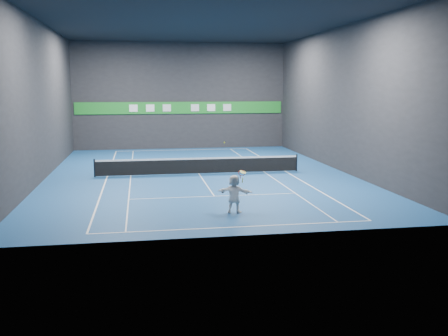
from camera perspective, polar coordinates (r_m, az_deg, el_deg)
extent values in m
plane|color=navy|center=(30.56, -2.88, -0.68)|extent=(26.00, 26.00, 0.00)
plane|color=black|center=(30.33, -3.02, 16.31)|extent=(26.00, 26.00, 0.00)
cube|color=#232325|center=(43.05, -4.97, 8.20)|extent=(18.00, 0.10, 9.00)
cube|color=#232325|center=(17.27, 2.08, 6.70)|extent=(18.00, 0.10, 9.00)
cube|color=#232325|center=(30.42, -20.18, 7.25)|extent=(0.10, 26.00, 9.00)
cube|color=#232325|center=(32.41, 13.21, 7.66)|extent=(0.10, 26.00, 9.00)
cube|color=white|center=(19.08, 1.33, -6.76)|extent=(10.98, 0.08, 0.01)
cube|color=white|center=(42.26, -4.76, 2.07)|extent=(10.98, 0.08, 0.01)
cube|color=white|center=(30.43, -13.20, -0.95)|extent=(0.08, 23.78, 0.01)
cube|color=white|center=(31.66, 7.04, -0.39)|extent=(0.08, 23.78, 0.01)
cube|color=white|center=(30.37, -10.60, -0.89)|extent=(0.06, 23.78, 0.01)
cube|color=white|center=(31.29, 4.62, -0.46)|extent=(0.06, 23.78, 0.01)
cube|color=white|center=(24.33, -1.11, -3.24)|extent=(8.23, 0.06, 0.01)
cube|color=white|center=(36.84, -4.04, 1.02)|extent=(8.23, 0.06, 0.01)
cube|color=white|center=(30.56, -2.88, -0.67)|extent=(0.06, 12.80, 0.01)
imported|color=white|center=(21.03, 1.18, -2.96)|extent=(1.58, 1.07, 1.63)
sphere|color=#D3E526|center=(20.81, 0.04, 2.93)|extent=(0.07, 0.07, 0.07)
cylinder|color=black|center=(30.39, -14.57, 0.00)|extent=(0.10, 0.10, 1.07)
cylinder|color=black|center=(31.78, 8.29, 0.60)|extent=(0.10, 0.10, 1.07)
cube|color=black|center=(30.48, -2.88, 0.19)|extent=(12.40, 0.03, 0.86)
cube|color=white|center=(30.41, -2.89, 1.08)|extent=(12.40, 0.04, 0.10)
cube|color=#1C8427|center=(43.02, -4.94, 6.87)|extent=(17.64, 0.06, 1.00)
cube|color=white|center=(42.82, -10.32, 6.74)|extent=(0.70, 0.04, 0.60)
cube|color=white|center=(42.83, -8.43, 6.79)|extent=(0.70, 0.04, 0.60)
cube|color=silver|center=(42.88, -6.55, 6.84)|extent=(0.70, 0.04, 0.60)
cube|color=silver|center=(43.07, -3.34, 6.89)|extent=(0.70, 0.04, 0.60)
cube|color=white|center=(43.25, -1.48, 6.91)|extent=(0.70, 0.04, 0.60)
cube|color=silver|center=(43.46, 0.36, 6.93)|extent=(0.70, 0.04, 0.60)
torus|color=red|center=(20.97, 2.05, -0.57)|extent=(0.43, 0.32, 0.32)
cylinder|color=#CCD64B|center=(20.98, 2.18, -0.45)|extent=(0.37, 0.35, 0.15)
cylinder|color=red|center=(20.99, 1.86, -1.04)|extent=(0.08, 0.13, 0.17)
cylinder|color=yellow|center=(21.01, 2.13, -1.39)|extent=(0.07, 0.14, 0.26)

